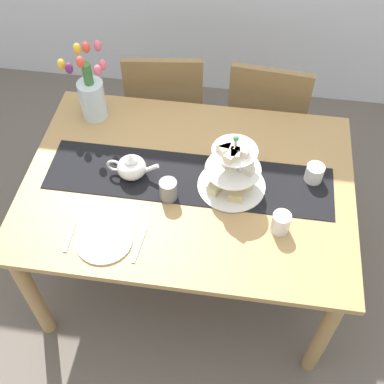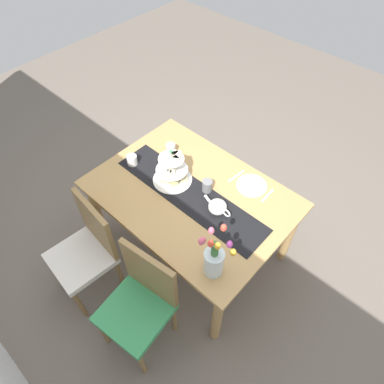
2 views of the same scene
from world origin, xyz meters
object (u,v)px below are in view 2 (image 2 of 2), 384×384
(tulip_vase, at_px, (214,259))
(tiered_cake_stand, at_px, (172,171))
(dining_table, at_px, (191,201))
(chair_right, at_px, (87,248))
(cream_jug, at_px, (132,160))
(fork_left, at_px, (268,196))
(dinner_plate_left, at_px, (252,185))
(mug_white_text, at_px, (171,149))
(mug_grey, at_px, (207,186))
(knife_left, at_px, (236,176))
(chair_left, at_px, (141,300))
(teapot, at_px, (218,206))

(tulip_vase, bearing_deg, tiered_cake_stand, -27.22)
(dining_table, distance_m, chair_right, 0.84)
(cream_jug, bearing_deg, fork_left, -155.27)
(chair_right, relative_size, dinner_plate_left, 3.96)
(dining_table, bearing_deg, mug_white_text, -26.19)
(mug_grey, bearing_deg, mug_white_text, -11.89)
(tulip_vase, xyz_separation_m, cream_jug, (1.07, -0.28, -0.10))
(knife_left, bearing_deg, dining_table, 68.15)
(dinner_plate_left, xyz_separation_m, knife_left, (0.14, 0.00, -0.00))
(chair_left, relative_size, cream_jug, 10.71)
(knife_left, distance_m, mug_grey, 0.28)
(chair_left, distance_m, tiered_cake_stand, 0.94)
(tiered_cake_stand, relative_size, tulip_vase, 0.76)
(cream_jug, bearing_deg, mug_grey, -162.79)
(chair_left, distance_m, chair_right, 0.59)
(tulip_vase, distance_m, mug_white_text, 1.10)
(chair_right, distance_m, tiered_cake_stand, 0.84)
(tiered_cake_stand, relative_size, mug_grey, 3.20)
(knife_left, bearing_deg, dinner_plate_left, 180.00)
(dining_table, height_order, tulip_vase, tulip_vase)
(knife_left, relative_size, mug_white_text, 1.79)
(chair_left, relative_size, teapot, 3.82)
(teapot, height_order, fork_left, teapot)
(tiered_cake_stand, bearing_deg, tulip_vase, 152.78)
(dining_table, relative_size, dinner_plate_left, 6.37)
(dining_table, distance_m, tulip_vase, 0.69)
(mug_grey, bearing_deg, tiered_cake_stand, 20.52)
(chair_right, xyz_separation_m, mug_white_text, (0.07, -0.96, 0.29))
(tiered_cake_stand, relative_size, teapot, 1.28)
(chair_right, relative_size, tiered_cake_stand, 2.99)
(chair_left, height_order, tiered_cake_stand, tiered_cake_stand)
(tiered_cake_stand, bearing_deg, mug_grey, -159.48)
(tulip_vase, distance_m, knife_left, 0.83)
(chair_right, height_order, dinner_plate_left, chair_right)
(chair_left, xyz_separation_m, teapot, (-0.01, -0.75, 0.30))
(chair_left, distance_m, fork_left, 1.16)
(chair_left, relative_size, mug_grey, 9.58)
(fork_left, distance_m, knife_left, 0.29)
(tiered_cake_stand, distance_m, mug_white_text, 0.30)
(chair_left, bearing_deg, teapot, -90.66)
(tulip_vase, height_order, mug_white_text, tulip_vase)
(cream_jug, bearing_deg, chair_right, 107.33)
(tiered_cake_stand, distance_m, fork_left, 0.73)
(tiered_cake_stand, distance_m, mug_grey, 0.29)
(teapot, bearing_deg, chair_right, 51.72)
(chair_right, height_order, mug_white_text, chair_right)
(cream_jug, bearing_deg, mug_white_text, -115.39)
(tiered_cake_stand, xyz_separation_m, mug_white_text, (0.22, -0.20, -0.05))
(cream_jug, xyz_separation_m, mug_grey, (-0.62, -0.19, 0.01))
(mug_white_text, bearing_deg, tiered_cake_stand, 137.29)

